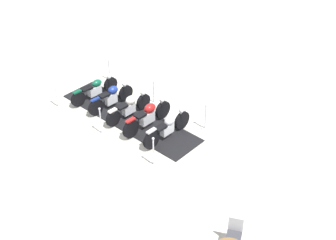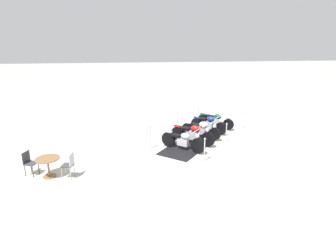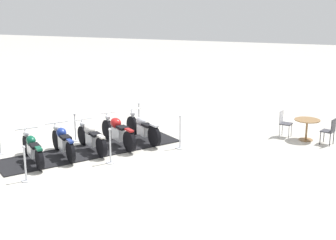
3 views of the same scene
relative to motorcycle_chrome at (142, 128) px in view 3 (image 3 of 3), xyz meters
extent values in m
plane|color=beige|center=(-1.59, 1.15, -0.49)|extent=(80.00, 80.00, 0.00)
cube|color=black|center=(-1.59, 1.15, -0.47)|extent=(5.84, 4.93, 0.03)
cylinder|color=black|center=(0.47, 0.60, -0.10)|extent=(0.53, 0.63, 0.71)
cylinder|color=black|center=(-0.50, -0.64, -0.10)|extent=(0.53, 0.63, 0.71)
cube|color=silver|center=(-0.02, -0.02, -0.09)|extent=(0.49, 0.54, 0.35)
ellipsoid|color=#B7BAC1|center=(0.06, 0.08, 0.22)|extent=(0.52, 0.55, 0.31)
cube|color=black|center=(-0.23, -0.29, 0.17)|extent=(0.49, 0.52, 0.08)
cube|color=#B7BAC1|center=(-0.50, -0.64, 0.28)|extent=(0.35, 0.39, 0.06)
cylinder|color=silver|center=(0.42, 0.54, 0.20)|extent=(0.23, 0.27, 0.60)
cylinder|color=silver|center=(0.37, 0.48, 0.56)|extent=(0.60, 0.48, 0.04)
sphere|color=silver|center=(0.44, 0.56, 0.36)|extent=(0.18, 0.18, 0.18)
cylinder|color=black|center=(-0.30, 1.22, -0.10)|extent=(0.53, 0.63, 0.70)
cylinder|color=black|center=(-1.31, -0.09, -0.10)|extent=(0.53, 0.63, 0.70)
cube|color=silver|center=(-0.80, 0.57, -0.05)|extent=(0.54, 0.61, 0.42)
ellipsoid|color=#AD1919|center=(-0.71, 0.68, 0.30)|extent=(0.57, 0.59, 0.34)
cube|color=black|center=(-1.02, 0.29, 0.25)|extent=(0.49, 0.51, 0.08)
cube|color=#AD1919|center=(-1.31, -0.09, 0.28)|extent=(0.35, 0.40, 0.06)
cylinder|color=silver|center=(-0.34, 1.16, 0.19)|extent=(0.23, 0.26, 0.60)
cylinder|color=silver|center=(-0.39, 1.10, 0.55)|extent=(0.50, 0.40, 0.04)
sphere|color=silver|center=(-0.33, 1.18, 0.35)|extent=(0.18, 0.18, 0.18)
cylinder|color=black|center=(-1.11, 1.77, -0.14)|extent=(0.49, 0.57, 0.64)
cylinder|color=black|center=(-2.07, 0.54, -0.14)|extent=(0.49, 0.57, 0.64)
cube|color=silver|center=(-1.59, 1.15, -0.10)|extent=(0.51, 0.56, 0.37)
ellipsoid|color=silver|center=(-1.51, 1.26, 0.23)|extent=(0.54, 0.56, 0.34)
cube|color=black|center=(-1.80, 0.89, 0.18)|extent=(0.50, 0.52, 0.08)
cube|color=silver|center=(-2.07, 0.54, 0.21)|extent=(0.33, 0.36, 0.06)
cylinder|color=silver|center=(-1.15, 1.72, 0.13)|extent=(0.20, 0.23, 0.55)
cylinder|color=silver|center=(-1.18, 1.67, 0.46)|extent=(0.52, 0.42, 0.04)
sphere|color=silver|center=(-1.12, 1.75, 0.26)|extent=(0.18, 0.18, 0.18)
cylinder|color=black|center=(-1.89, 2.30, -0.13)|extent=(0.51, 0.57, 0.66)
cylinder|color=black|center=(-2.85, 1.19, -0.13)|extent=(0.51, 0.57, 0.66)
cube|color=silver|center=(-2.37, 1.74, -0.06)|extent=(0.46, 0.49, 0.42)
ellipsoid|color=navy|center=(-2.29, 1.84, 0.28)|extent=(0.51, 0.53, 0.31)
cube|color=black|center=(-2.58, 1.51, 0.24)|extent=(0.48, 0.49, 0.08)
cube|color=navy|center=(-2.85, 1.19, 0.23)|extent=(0.33, 0.36, 0.06)
cylinder|color=silver|center=(-1.94, 2.25, 0.16)|extent=(0.23, 0.25, 0.57)
cylinder|color=silver|center=(-1.98, 2.20, 0.50)|extent=(0.59, 0.52, 0.04)
sphere|color=silver|center=(-1.92, 2.27, 0.30)|extent=(0.18, 0.18, 0.18)
cylinder|color=black|center=(-2.63, 2.94, -0.15)|extent=(0.50, 0.55, 0.62)
cylinder|color=black|center=(-3.68, 1.72, -0.15)|extent=(0.50, 0.55, 0.62)
cube|color=silver|center=(-3.16, 2.33, -0.11)|extent=(0.53, 0.56, 0.36)
ellipsoid|color=#0F5138|center=(-3.07, 2.44, 0.19)|extent=(0.50, 0.51, 0.28)
cube|color=black|center=(-3.39, 2.06, 0.15)|extent=(0.51, 0.53, 0.08)
cube|color=#0F5138|center=(-3.68, 1.72, 0.19)|extent=(0.34, 0.36, 0.06)
cylinder|color=silver|center=(-2.68, 2.88, 0.12)|extent=(0.24, 0.26, 0.53)
cylinder|color=silver|center=(-2.73, 2.83, 0.44)|extent=(0.57, 0.50, 0.04)
sphere|color=silver|center=(-2.67, 2.90, 0.24)|extent=(0.18, 0.18, 0.18)
cylinder|color=silver|center=(-2.84, 3.82, -0.48)|extent=(0.28, 0.28, 0.03)
cylinder|color=silver|center=(-4.50, 1.62, -0.48)|extent=(0.29, 0.29, 0.03)
cylinder|color=silver|center=(-4.50, 1.62, 0.00)|extent=(0.05, 0.05, 0.93)
sphere|color=silver|center=(-4.50, 1.62, 0.50)|extent=(0.09, 0.09, 0.09)
cylinder|color=silver|center=(-2.41, 0.05, -0.48)|extent=(0.29, 0.29, 0.03)
cylinder|color=silver|center=(-2.41, 0.05, 0.05)|extent=(0.05, 0.05, 1.02)
sphere|color=silver|center=(-2.41, 0.05, 0.59)|extent=(0.09, 0.09, 0.09)
cylinder|color=silver|center=(-0.76, 2.25, -0.48)|extent=(0.32, 0.32, 0.03)
cylinder|color=silver|center=(-0.76, 2.25, -0.01)|extent=(0.05, 0.05, 0.91)
sphere|color=silver|center=(-0.76, 2.25, 0.48)|extent=(0.09, 0.09, 0.09)
cylinder|color=silver|center=(1.32, 0.69, -0.48)|extent=(0.28, 0.28, 0.03)
cylinder|color=silver|center=(1.32, 0.69, 0.02)|extent=(0.05, 0.05, 0.96)
sphere|color=silver|center=(1.32, 0.69, 0.53)|extent=(0.09, 0.09, 0.09)
cylinder|color=silver|center=(-0.33, -1.51, -0.48)|extent=(0.32, 0.32, 0.03)
cylinder|color=silver|center=(-0.33, -1.51, 0.06)|extent=(0.05, 0.05, 1.05)
sphere|color=silver|center=(-0.33, -1.51, 0.62)|extent=(0.09, 0.09, 0.09)
cylinder|color=olive|center=(2.05, -5.46, -0.48)|extent=(0.49, 0.49, 0.02)
cylinder|color=olive|center=(2.05, -5.46, -0.11)|extent=(0.07, 0.07, 0.70)
cylinder|color=olive|center=(2.05, -5.46, 0.26)|extent=(0.89, 0.89, 0.03)
cylinder|color=#B7B7BC|center=(2.33, -4.93, -0.25)|extent=(0.03, 0.03, 0.48)
cylinder|color=#B7B7BC|center=(2.00, -4.86, -0.25)|extent=(0.03, 0.03, 0.48)
cylinder|color=#B7B7BC|center=(2.40, -4.59, -0.25)|extent=(0.03, 0.03, 0.48)
cylinder|color=#B7B7BC|center=(2.06, -4.53, -0.25)|extent=(0.03, 0.03, 0.48)
cube|color=#3F3F47|center=(2.20, -4.73, 0.01)|extent=(0.47, 0.47, 0.04)
cube|color=#B7B7BC|center=(2.23, -4.54, 0.26)|extent=(0.40, 0.11, 0.45)
cylinder|color=#2D2D33|center=(1.70, -5.95, -0.26)|extent=(0.03, 0.03, 0.45)
cylinder|color=#2D2D33|center=(2.02, -6.07, -0.26)|extent=(0.03, 0.03, 0.45)
cylinder|color=#2D2D33|center=(1.58, -6.27, -0.26)|extent=(0.03, 0.03, 0.45)
cylinder|color=#2D2D33|center=(1.90, -6.39, -0.26)|extent=(0.03, 0.03, 0.45)
cube|color=#3F3F47|center=(1.80, -6.17, -0.02)|extent=(0.51, 0.51, 0.04)
cube|color=#2D2D33|center=(1.74, -6.34, 0.22)|extent=(0.39, 0.16, 0.44)
camera|label=1|loc=(1.18, -13.00, 9.59)|focal=49.03mm
camera|label=2|loc=(12.54, -2.01, 4.79)|focal=31.38mm
camera|label=3|loc=(-14.40, -6.06, 4.44)|focal=49.22mm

